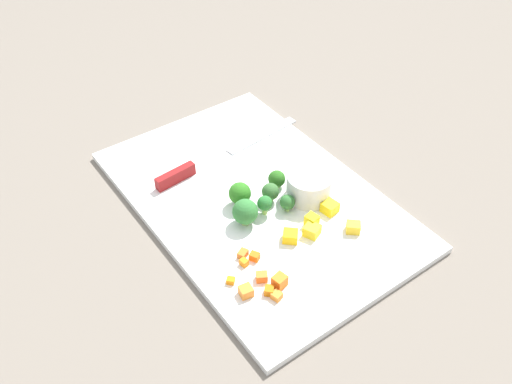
% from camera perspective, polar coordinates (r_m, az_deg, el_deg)
% --- Properties ---
extents(ground_plane, '(4.00, 4.00, 0.00)m').
position_cam_1_polar(ground_plane, '(0.93, 0.00, -1.00)').
color(ground_plane, slate).
extents(cutting_board, '(0.53, 0.35, 0.01)m').
position_cam_1_polar(cutting_board, '(0.92, 0.00, -0.73)').
color(cutting_board, white).
rests_on(cutting_board, ground_plane).
extents(prep_bowl, '(0.07, 0.07, 0.04)m').
position_cam_1_polar(prep_bowl, '(0.91, 5.44, 0.60)').
color(prep_bowl, silver).
rests_on(prep_bowl, cutting_board).
extents(chef_knife, '(0.04, 0.31, 0.02)m').
position_cam_1_polar(chef_knife, '(0.97, -5.64, 2.86)').
color(chef_knife, silver).
rests_on(chef_knife, cutting_board).
extents(carrot_dice_0, '(0.02, 0.02, 0.01)m').
position_cam_1_polar(carrot_dice_0, '(0.82, -0.15, -6.63)').
color(carrot_dice_0, orange).
rests_on(carrot_dice_0, cutting_board).
extents(carrot_dice_1, '(0.02, 0.02, 0.01)m').
position_cam_1_polar(carrot_dice_1, '(0.82, -1.36, -6.36)').
color(carrot_dice_1, orange).
rests_on(carrot_dice_1, cutting_board).
extents(carrot_dice_2, '(0.01, 0.01, 0.01)m').
position_cam_1_polar(carrot_dice_2, '(0.79, -2.61, -9.06)').
color(carrot_dice_2, orange).
rests_on(carrot_dice_2, cutting_board).
extents(carrot_dice_3, '(0.02, 0.02, 0.01)m').
position_cam_1_polar(carrot_dice_3, '(0.78, -1.04, -10.14)').
color(carrot_dice_3, orange).
rests_on(carrot_dice_3, cutting_board).
extents(carrot_dice_4, '(0.02, 0.02, 0.01)m').
position_cam_1_polar(carrot_dice_4, '(0.79, 0.59, -8.70)').
color(carrot_dice_4, orange).
rests_on(carrot_dice_4, cutting_board).
extents(carrot_dice_5, '(0.02, 0.02, 0.02)m').
position_cam_1_polar(carrot_dice_5, '(0.79, 2.43, -9.13)').
color(carrot_dice_5, orange).
rests_on(carrot_dice_5, cutting_board).
extents(carrot_dice_6, '(0.02, 0.02, 0.01)m').
position_cam_1_polar(carrot_dice_6, '(0.78, 1.36, -10.07)').
color(carrot_dice_6, orange).
rests_on(carrot_dice_6, cutting_board).
extents(carrot_dice_7, '(0.01, 0.01, 0.01)m').
position_cam_1_polar(carrot_dice_7, '(0.81, -1.24, -7.22)').
color(carrot_dice_7, orange).
rests_on(carrot_dice_7, cutting_board).
extents(carrot_dice_8, '(0.02, 0.02, 0.01)m').
position_cam_1_polar(carrot_dice_8, '(0.78, 2.14, -10.58)').
color(carrot_dice_8, orange).
rests_on(carrot_dice_8, cutting_board).
extents(pepper_dice_0, '(0.03, 0.03, 0.02)m').
position_cam_1_polar(pepper_dice_0, '(0.84, 3.54, -4.55)').
color(pepper_dice_0, yellow).
rests_on(pepper_dice_0, cutting_board).
extents(pepper_dice_1, '(0.03, 0.03, 0.02)m').
position_cam_1_polar(pepper_dice_1, '(0.89, 7.58, -1.58)').
color(pepper_dice_1, yellow).
rests_on(pepper_dice_1, cutting_board).
extents(pepper_dice_2, '(0.02, 0.02, 0.02)m').
position_cam_1_polar(pepper_dice_2, '(0.87, 5.73, -2.95)').
color(pepper_dice_2, yellow).
rests_on(pepper_dice_2, cutting_board).
extents(pepper_dice_3, '(0.03, 0.03, 0.02)m').
position_cam_1_polar(pepper_dice_3, '(0.85, 5.76, -3.95)').
color(pepper_dice_3, yellow).
rests_on(pepper_dice_3, cutting_board).
extents(pepper_dice_4, '(0.03, 0.03, 0.02)m').
position_cam_1_polar(pepper_dice_4, '(0.87, 9.94, -3.59)').
color(pepper_dice_4, yellow).
rests_on(pepper_dice_4, cutting_board).
extents(broccoli_floret_0, '(0.04, 0.04, 0.04)m').
position_cam_1_polar(broccoli_floret_0, '(0.89, -1.67, -0.17)').
color(broccoli_floret_0, '#83B057').
rests_on(broccoli_floret_0, cutting_board).
extents(broccoli_floret_1, '(0.02, 0.02, 0.03)m').
position_cam_1_polar(broccoli_floret_1, '(0.88, 3.24, -1.08)').
color(broccoli_floret_1, '#83AF60').
rests_on(broccoli_floret_1, cutting_board).
extents(broccoli_floret_2, '(0.03, 0.03, 0.03)m').
position_cam_1_polar(broccoli_floret_2, '(0.90, 1.49, 0.01)').
color(broccoli_floret_2, '#8DB362').
rests_on(broccoli_floret_2, cutting_board).
extents(broccoli_floret_3, '(0.02, 0.02, 0.03)m').
position_cam_1_polar(broccoli_floret_3, '(0.87, 0.91, -1.20)').
color(broccoli_floret_3, '#91C461').
rests_on(broccoli_floret_3, cutting_board).
extents(broccoli_floret_4, '(0.03, 0.03, 0.03)m').
position_cam_1_polar(broccoli_floret_4, '(0.92, 2.22, 1.27)').
color(broccoli_floret_4, '#98AC6A').
rests_on(broccoli_floret_4, cutting_board).
extents(broccoli_floret_5, '(0.04, 0.04, 0.05)m').
position_cam_1_polar(broccoli_floret_5, '(0.86, -1.11, -2.06)').
color(broccoli_floret_5, '#93B267').
rests_on(broccoli_floret_5, cutting_board).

